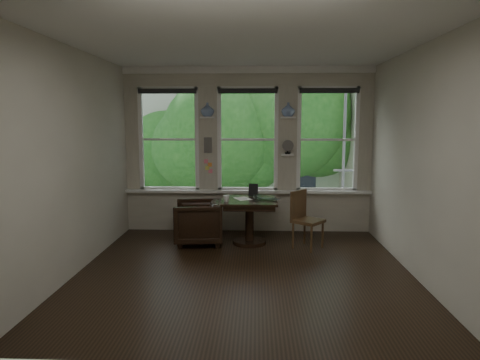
{
  "coord_description": "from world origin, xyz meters",
  "views": [
    {
      "loc": [
        0.16,
        -5.61,
        2.04
      ],
      "look_at": [
        -0.09,
        0.9,
        1.13
      ],
      "focal_mm": 32.0,
      "sensor_mm": 36.0,
      "label": 1
    }
  ],
  "objects_px": {
    "table": "(250,222)",
    "laptop": "(268,200)",
    "armchair_left": "(198,222)",
    "mug": "(226,199)",
    "side_chair_right": "(308,220)"
  },
  "relations": [
    {
      "from": "side_chair_right",
      "to": "mug",
      "type": "xyz_separation_m",
      "value": [
        -1.31,
        0.03,
        0.34
      ]
    },
    {
      "from": "table",
      "to": "laptop",
      "type": "bearing_deg",
      "value": -17.72
    },
    {
      "from": "armchair_left",
      "to": "mug",
      "type": "bearing_deg",
      "value": 63.96
    },
    {
      "from": "laptop",
      "to": "mug",
      "type": "relative_size",
      "value": 3.32
    },
    {
      "from": "armchair_left",
      "to": "table",
      "type": "bearing_deg",
      "value": 86.48
    },
    {
      "from": "armchair_left",
      "to": "laptop",
      "type": "distance_m",
      "value": 1.23
    },
    {
      "from": "table",
      "to": "laptop",
      "type": "distance_m",
      "value": 0.5
    },
    {
      "from": "armchair_left",
      "to": "laptop",
      "type": "xyz_separation_m",
      "value": [
        1.16,
        -0.07,
        0.4
      ]
    },
    {
      "from": "side_chair_right",
      "to": "mug",
      "type": "distance_m",
      "value": 1.36
    },
    {
      "from": "table",
      "to": "mug",
      "type": "bearing_deg",
      "value": -150.45
    },
    {
      "from": "side_chair_right",
      "to": "mug",
      "type": "bearing_deg",
      "value": 127.56
    },
    {
      "from": "table",
      "to": "laptop",
      "type": "xyz_separation_m",
      "value": [
        0.31,
        -0.1,
        0.39
      ]
    },
    {
      "from": "table",
      "to": "side_chair_right",
      "type": "relative_size",
      "value": 0.98
    },
    {
      "from": "side_chair_right",
      "to": "laptop",
      "type": "bearing_deg",
      "value": 116.43
    },
    {
      "from": "armchair_left",
      "to": "laptop",
      "type": "bearing_deg",
      "value": 81.16
    }
  ]
}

